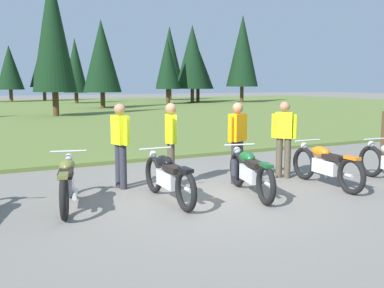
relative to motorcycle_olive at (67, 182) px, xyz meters
name	(u,v)px	position (x,y,z in m)	size (l,w,h in m)	color
ground_plane	(207,197)	(2.40, -0.45, -0.44)	(140.00, 140.00, 0.00)	slate
grass_moorland	(32,112)	(2.40, 25.41, -0.39)	(80.00, 44.00, 0.10)	#5B7033
forest_treeline	(105,56)	(9.83, 32.64, 4.04)	(43.42, 28.51, 8.82)	#47331E
motorcycle_olive	(67,182)	(0.00, 0.00, 0.00)	(0.76, 2.06, 0.88)	black
motorcycle_black	(168,177)	(1.66, -0.40, 0.00)	(0.62, 2.10, 0.88)	black
motorcycle_british_green	(250,172)	(3.19, -0.68, 0.00)	(0.71, 2.07, 0.88)	black
motorcycle_orange	(326,165)	(4.94, -0.79, 0.00)	(0.62, 2.10, 0.88)	black
rider_checking_bike	(284,135)	(4.67, 0.23, 0.51)	(0.40, 0.43, 1.67)	#4C4233
rider_with_back_turned	(237,138)	(3.50, 0.26, 0.51)	(0.52, 0.33, 1.67)	#2D2D38
rider_near_row_end	(171,139)	(2.18, 0.66, 0.51)	(0.33, 0.52, 1.67)	#4C4233
rider_in_hivis_vest	(120,141)	(1.21, 0.89, 0.51)	(0.29, 0.54, 1.67)	#2D2D38
trail_marker_post	(384,136)	(8.48, 0.78, 0.22)	(0.12, 0.12, 1.32)	#47331E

